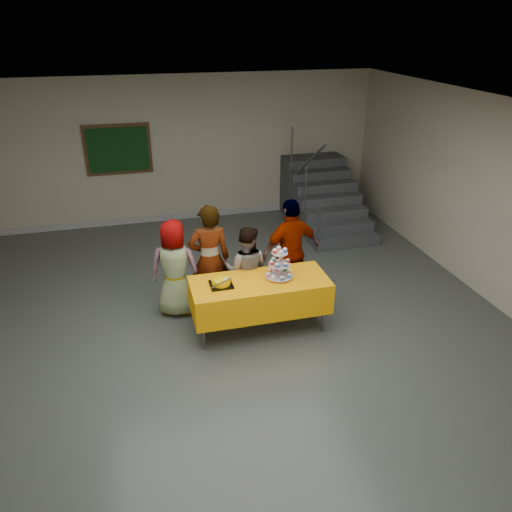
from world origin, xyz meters
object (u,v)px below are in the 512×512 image
at_px(schoolchild_b, 210,260).
at_px(schoolchild_d, 291,252).
at_px(schoolchild_a, 175,268).
at_px(noticeboard, 118,150).
at_px(bear_cake, 221,281).
at_px(staircase, 321,199).
at_px(cupcake_stand, 279,266).
at_px(bake_table, 260,294).
at_px(schoolchild_c, 246,270).

distance_m(schoolchild_b, schoolchild_d, 1.23).
xyz_separation_m(schoolchild_a, schoolchild_b, (0.50, -0.05, 0.10)).
bearing_deg(noticeboard, schoolchild_d, -58.18).
height_order(schoolchild_a, schoolchild_b, schoolchild_b).
distance_m(bear_cake, staircase, 4.67).
relative_size(cupcake_stand, staircase, 0.19).
height_order(cupcake_stand, schoolchild_b, schoolchild_b).
bearing_deg(schoolchild_a, cupcake_stand, 168.34).
xyz_separation_m(schoolchild_b, noticeboard, (-1.15, 3.82, 0.77)).
distance_m(bake_table, schoolchild_b, 0.93).
height_order(bear_cake, schoolchild_b, schoolchild_b).
height_order(cupcake_stand, staircase, staircase).
height_order(bake_table, bear_cake, bear_cake).
relative_size(bake_table, schoolchild_d, 1.14).
xyz_separation_m(bake_table, bear_cake, (-0.53, 0.01, 0.27)).
distance_m(schoolchild_b, schoolchild_c, 0.55).
relative_size(bake_table, schoolchild_a, 1.29).
distance_m(bake_table, noticeboard, 4.94).
bearing_deg(bake_table, schoolchild_a, 145.23).
height_order(schoolchild_a, noticeboard, noticeboard).
xyz_separation_m(schoolchild_a, schoolchild_c, (1.01, -0.21, -0.06)).
bearing_deg(schoolchild_c, noticeboard, -46.91).
distance_m(bear_cake, schoolchild_a, 0.91).
relative_size(schoolchild_c, schoolchild_d, 0.82).
distance_m(schoolchild_a, noticeboard, 3.92).
relative_size(bake_table, schoolchild_c, 1.39).
relative_size(schoolchild_a, schoolchild_d, 0.89).
height_order(cupcake_stand, noticeboard, noticeboard).
distance_m(cupcake_stand, noticeboard, 4.95).
height_order(schoolchild_c, noticeboard, noticeboard).
bearing_deg(bear_cake, staircase, 51.92).
relative_size(schoolchild_c, staircase, 0.56).
bearing_deg(bear_cake, noticeboard, 104.76).
bearing_deg(schoolchild_a, staircase, -123.12).
xyz_separation_m(bake_table, schoolchild_a, (-1.07, 0.74, 0.17)).
relative_size(bear_cake, schoolchild_b, 0.21).
bearing_deg(noticeboard, schoolchild_a, -80.26).
bearing_deg(noticeboard, bake_table, -69.19).
distance_m(cupcake_stand, schoolchild_c, 0.67).
bearing_deg(bake_table, schoolchild_c, 96.12).
relative_size(bear_cake, schoolchild_a, 0.24).
distance_m(bake_table, cupcake_stand, 0.48).
bearing_deg(cupcake_stand, schoolchild_b, 142.06).
height_order(cupcake_stand, bear_cake, cupcake_stand).
distance_m(schoolchild_b, noticeboard, 4.06).
relative_size(schoolchild_c, noticeboard, 1.04).
distance_m(cupcake_stand, bear_cake, 0.82).
distance_m(cupcake_stand, schoolchild_a, 1.54).
xyz_separation_m(bake_table, staircase, (2.34, 3.68, -0.07)).
bearing_deg(bear_cake, schoolchild_d, 28.80).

